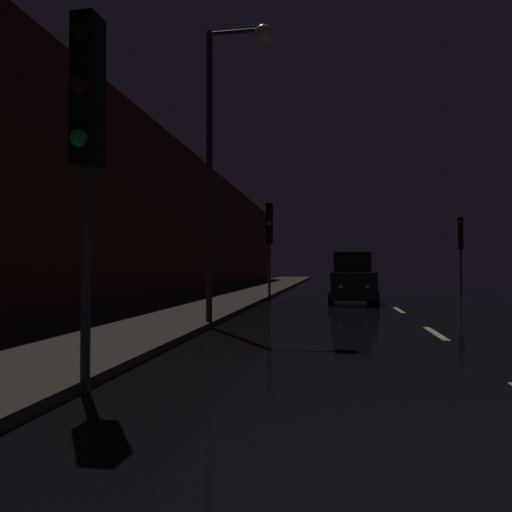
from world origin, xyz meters
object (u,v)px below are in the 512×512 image
at_px(traffic_light_far_right, 461,238).
at_px(traffic_light_near_left, 86,119).
at_px(car_approaching_headlights, 352,280).
at_px(traffic_light_far_left, 269,230).
at_px(streetlamp_overhead, 226,130).

distance_m(traffic_light_far_right, traffic_light_near_left, 26.31).
xyz_separation_m(traffic_light_far_right, car_approaching_headlights, (-6.79, -8.79, -2.27)).
bearing_deg(traffic_light_far_left, car_approaching_headlights, 71.36).
distance_m(traffic_light_far_left, streetlamp_overhead, 10.34).
bearing_deg(traffic_light_far_left, traffic_light_far_right, 124.38).
relative_size(traffic_light_far_right, streetlamp_overhead, 0.59).
distance_m(traffic_light_far_left, car_approaching_headlights, 4.54).
height_order(traffic_light_far_right, traffic_light_near_left, traffic_light_near_left).
bearing_deg(traffic_light_near_left, car_approaching_headlights, 167.27).
bearing_deg(traffic_light_near_left, traffic_light_far_right, 157.59).
bearing_deg(streetlamp_overhead, traffic_light_far_left, 91.33).
height_order(traffic_light_far_right, traffic_light_far_left, traffic_light_far_left).
relative_size(traffic_light_far_left, car_approaching_headlights, 1.05).
height_order(traffic_light_far_right, car_approaching_headlights, traffic_light_far_right).
bearing_deg(car_approaching_headlights, traffic_light_far_right, 142.34).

